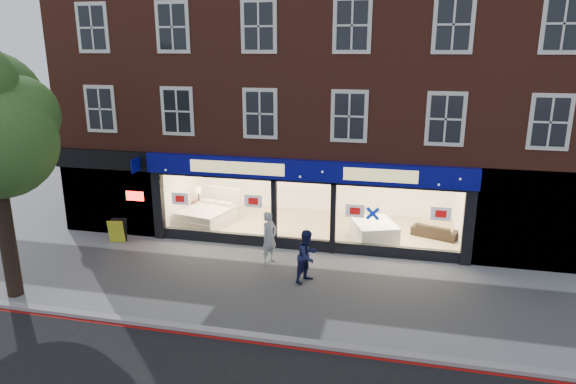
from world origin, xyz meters
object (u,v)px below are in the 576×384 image
(display_bed, at_px, (208,215))
(sofa, at_px, (435,231))
(a_board, at_px, (118,231))
(mattress_stack, at_px, (374,231))
(pedestrian_grey, at_px, (269,238))
(pedestrian_blue, at_px, (308,256))

(display_bed, xyz_separation_m, sofa, (8.83, 0.44, -0.11))
(sofa, relative_size, a_board, 1.87)
(mattress_stack, distance_m, sofa, 2.37)
(mattress_stack, bearing_deg, display_bed, 176.33)
(sofa, bearing_deg, pedestrian_grey, 53.38)
(display_bed, height_order, pedestrian_grey, pedestrian_grey)
(display_bed, relative_size, pedestrian_blue, 1.54)
(a_board, distance_m, pedestrian_blue, 7.63)
(a_board, bearing_deg, pedestrian_grey, -17.24)
(a_board, xyz_separation_m, pedestrian_grey, (5.94, -0.55, 0.44))
(pedestrian_blue, bearing_deg, sofa, -12.01)
(mattress_stack, height_order, a_board, a_board)
(display_bed, relative_size, a_board, 2.90)
(a_board, bearing_deg, display_bed, 32.13)
(a_board, xyz_separation_m, pedestrian_blue, (7.44, -1.67, 0.39))
(display_bed, xyz_separation_m, pedestrian_grey, (3.37, -3.04, 0.43))
(a_board, bearing_deg, sofa, 2.48)
(pedestrian_blue, bearing_deg, mattress_stack, 3.57)
(mattress_stack, distance_m, pedestrian_blue, 4.14)
(sofa, relative_size, pedestrian_blue, 1.00)
(sofa, bearing_deg, pedestrian_blue, 70.08)
(sofa, distance_m, pedestrian_grey, 6.50)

